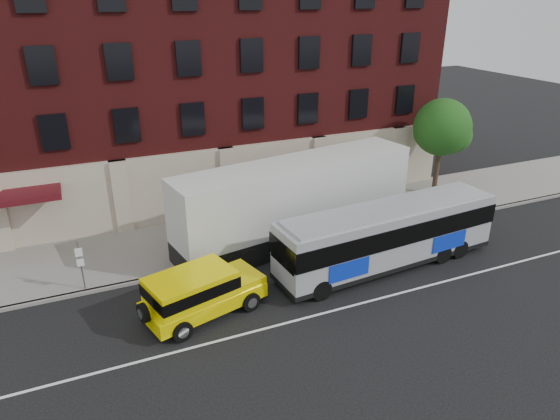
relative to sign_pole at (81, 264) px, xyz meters
name	(u,v)px	position (x,y,z in m)	size (l,w,h in m)	color
ground	(318,323)	(8.50, -6.15, -1.45)	(120.00, 120.00, 0.00)	black
sidewalk	(244,232)	(8.50, 2.85, -1.38)	(60.00, 6.00, 0.15)	gray
kerb	(264,256)	(8.50, -0.15, -1.38)	(60.00, 0.25, 0.15)	gray
lane_line	(312,316)	(8.50, -5.65, -1.45)	(60.00, 0.12, 0.01)	white
building	(199,74)	(8.49, 10.77, 6.13)	(30.00, 12.10, 15.00)	#561414
sign_pole	(81,264)	(0.00, 0.00, 0.00)	(0.30, 0.20, 2.50)	slate
street_tree	(443,129)	(22.04, 3.34, 2.96)	(3.60, 3.60, 6.20)	#35231A
city_bus	(388,234)	(13.68, -3.29, 0.28)	(11.60, 3.29, 3.14)	#9D9FA6
yellow_suv	(199,291)	(4.26, -3.71, -0.29)	(5.43, 3.30, 2.02)	#FFE900
shipping_container	(296,202)	(10.80, 0.93, 0.75)	(13.63, 5.00, 4.45)	black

